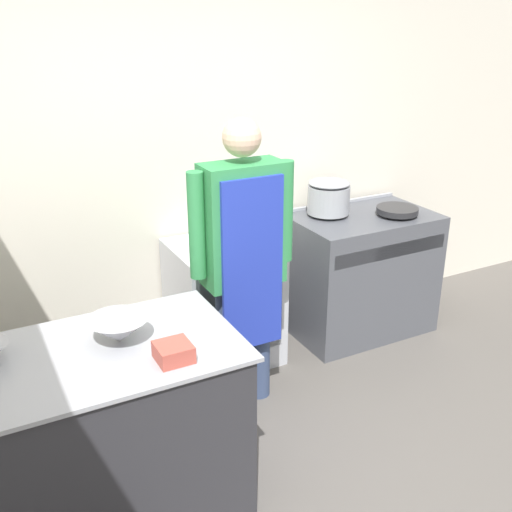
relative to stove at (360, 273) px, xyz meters
The scene contains 10 objects.
ground_plane 1.95m from the stove, 129.14° to the right, with size 14.00×14.00×0.00m, color #5B5651.
wall_back 1.55m from the stove, 161.14° to the left, with size 8.00×0.05×2.70m.
prep_counter 2.42m from the stove, 156.55° to the right, with size 1.37×0.75×0.89m.
stove is the anchor object (origin of this frame).
fridge_unit 1.08m from the stove, behind, with size 0.68×0.58×0.85m.
person_cook 1.37m from the stove, 159.88° to the right, with size 0.64×0.24×1.74m.
mixing_bowl 2.29m from the stove, 155.65° to the right, with size 0.27×0.27×0.11m.
plastic_tub 2.27m from the stove, 147.94° to the right, with size 0.15×0.15×0.07m.
stock_pot 0.65m from the stove, 152.99° to the left, with size 0.30×0.30×0.24m.
saute_pan 0.54m from the stove, 29.35° to the right, with size 0.30×0.30×0.04m.
Camera 1 is at (-1.39, -1.79, 2.23)m, focal length 42.00 mm.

